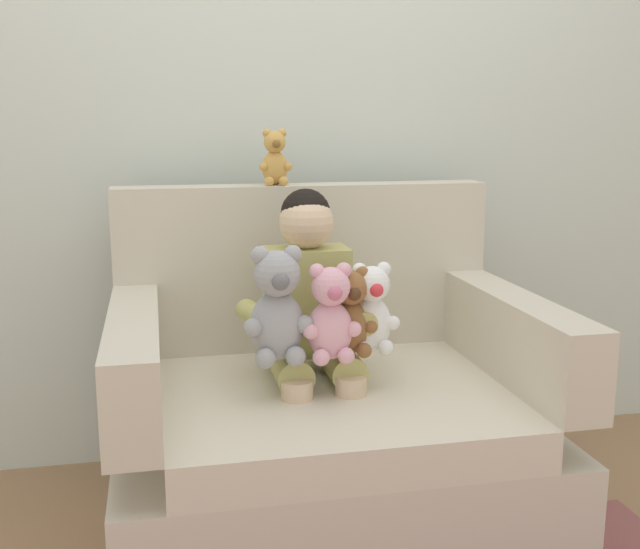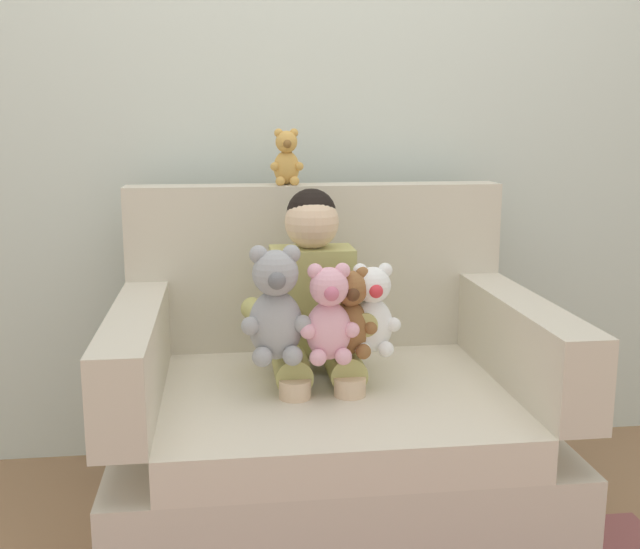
{
  "view_description": "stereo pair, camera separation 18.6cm",
  "coord_description": "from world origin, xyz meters",
  "px_view_note": "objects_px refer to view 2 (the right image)",
  "views": [
    {
      "loc": [
        -0.5,
        -2.16,
        1.27
      ],
      "look_at": [
        -0.04,
        -0.05,
        0.83
      ],
      "focal_mm": 42.97,
      "sensor_mm": 36.0,
      "label": 1
    },
    {
      "loc": [
        -0.32,
        -2.19,
        1.27
      ],
      "look_at": [
        -0.04,
        -0.05,
        0.83
      ],
      "focal_mm": 42.97,
      "sensor_mm": 36.0,
      "label": 2
    }
  ],
  "objects_px": {
    "plush_white": "(372,312)",
    "plush_brown": "(350,315)",
    "armchair": "(330,423)",
    "plush_honey_on_backrest": "(287,159)",
    "plush_grey": "(276,308)",
    "plush_pink": "(329,316)",
    "seated_child": "(314,310)"
  },
  "relations": [
    {
      "from": "plush_white",
      "to": "plush_honey_on_backrest",
      "type": "xyz_separation_m",
      "value": [
        -0.21,
        0.47,
        0.42
      ]
    },
    {
      "from": "seated_child",
      "to": "plush_pink",
      "type": "relative_size",
      "value": 2.89
    },
    {
      "from": "plush_pink",
      "to": "plush_honey_on_backrest",
      "type": "bearing_deg",
      "value": 106.59
    },
    {
      "from": "plush_grey",
      "to": "plush_honey_on_backrest",
      "type": "height_order",
      "value": "plush_honey_on_backrest"
    },
    {
      "from": "armchair",
      "to": "plush_honey_on_backrest",
      "type": "bearing_deg",
      "value": 104.7
    },
    {
      "from": "plush_pink",
      "to": "plush_white",
      "type": "bearing_deg",
      "value": 30.81
    },
    {
      "from": "plush_white",
      "to": "plush_honey_on_backrest",
      "type": "relative_size",
      "value": 1.43
    },
    {
      "from": "plush_honey_on_backrest",
      "to": "seated_child",
      "type": "bearing_deg",
      "value": -87.65
    },
    {
      "from": "plush_grey",
      "to": "plush_brown",
      "type": "bearing_deg",
      "value": -13.5
    },
    {
      "from": "plush_brown",
      "to": "plush_pink",
      "type": "bearing_deg",
      "value": -171.21
    },
    {
      "from": "armchair",
      "to": "plush_pink",
      "type": "height_order",
      "value": "armchair"
    },
    {
      "from": "armchair",
      "to": "plush_grey",
      "type": "height_order",
      "value": "armchair"
    },
    {
      "from": "plush_white",
      "to": "armchair",
      "type": "bearing_deg",
      "value": 121.24
    },
    {
      "from": "seated_child",
      "to": "plush_white",
      "type": "xyz_separation_m",
      "value": [
        0.15,
        -0.14,
        0.02
      ]
    },
    {
      "from": "plush_grey",
      "to": "plush_white",
      "type": "xyz_separation_m",
      "value": [
        0.29,
        0.03,
        -0.03
      ]
    },
    {
      "from": "plush_brown",
      "to": "plush_honey_on_backrest",
      "type": "xyz_separation_m",
      "value": [
        -0.14,
        0.48,
        0.43
      ]
    },
    {
      "from": "plush_honey_on_backrest",
      "to": "plush_grey",
      "type": "bearing_deg",
      "value": -105.74
    },
    {
      "from": "plush_grey",
      "to": "plush_brown",
      "type": "xyz_separation_m",
      "value": [
        0.22,
        0.02,
        -0.03
      ]
    },
    {
      "from": "plush_grey",
      "to": "plush_honey_on_backrest",
      "type": "bearing_deg",
      "value": 62.51
    },
    {
      "from": "plush_white",
      "to": "plush_brown",
      "type": "bearing_deg",
      "value": 173.95
    },
    {
      "from": "plush_grey",
      "to": "plush_white",
      "type": "height_order",
      "value": "plush_grey"
    },
    {
      "from": "armchair",
      "to": "plush_brown",
      "type": "xyz_separation_m",
      "value": [
        0.04,
        -0.11,
        0.38
      ]
    },
    {
      "from": "armchair",
      "to": "plush_grey",
      "type": "xyz_separation_m",
      "value": [
        -0.17,
        -0.13,
        0.41
      ]
    },
    {
      "from": "armchair",
      "to": "plush_brown",
      "type": "relative_size",
      "value": 4.87
    },
    {
      "from": "seated_child",
      "to": "plush_grey",
      "type": "xyz_separation_m",
      "value": [
        -0.13,
        -0.17,
        0.05
      ]
    },
    {
      "from": "seated_child",
      "to": "plush_brown",
      "type": "height_order",
      "value": "seated_child"
    },
    {
      "from": "plush_brown",
      "to": "plush_honey_on_backrest",
      "type": "relative_size",
      "value": 1.39
    },
    {
      "from": "armchair",
      "to": "plush_honey_on_backrest",
      "type": "height_order",
      "value": "plush_honey_on_backrest"
    },
    {
      "from": "plush_grey",
      "to": "plush_white",
      "type": "bearing_deg",
      "value": -11.93
    },
    {
      "from": "armchair",
      "to": "plush_brown",
      "type": "height_order",
      "value": "armchair"
    },
    {
      "from": "seated_child",
      "to": "armchair",
      "type": "bearing_deg",
      "value": -42.9
    },
    {
      "from": "armchair",
      "to": "plush_grey",
      "type": "distance_m",
      "value": 0.47
    }
  ]
}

